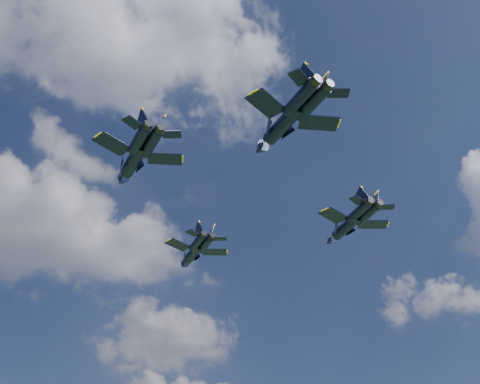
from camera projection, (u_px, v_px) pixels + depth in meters
The scene contains 4 objects.
jet_lead at pixel (192, 254), 103.34m from camera, with size 11.14×14.51×3.44m.
jet_left at pixel (133, 161), 82.12m from camera, with size 12.35×16.34×3.85m.
jet_right at pixel (345, 227), 93.87m from camera, with size 11.88×15.43×3.66m.
jet_slot at pixel (281, 125), 75.25m from camera, with size 12.77×17.03×4.01m.
Camera 1 is at (-20.28, -74.59, 17.51)m, focal length 45.00 mm.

